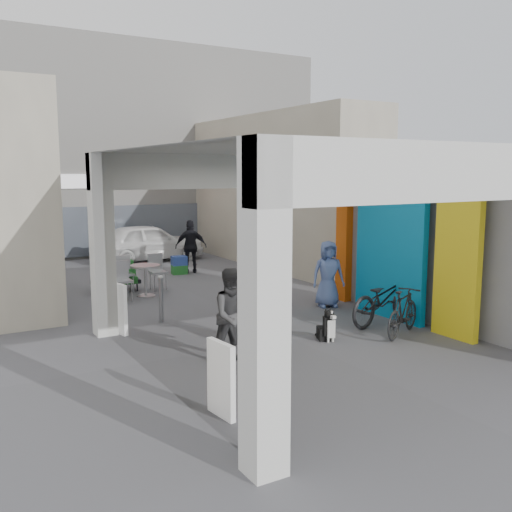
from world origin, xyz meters
TOP-DOWN VIEW (x-y plane):
  - ground at (0.00, 0.00)m, footprint 90.00×90.00m
  - arcade_canopy at (0.54, -0.82)m, footprint 6.40×6.45m
  - far_building at (-0.00, 13.99)m, footprint 18.00×4.08m
  - plaza_bldg_right at (4.50, 7.50)m, footprint 2.00×9.00m
  - bollard_left at (-1.73, 2.29)m, footprint 0.09×0.09m
  - bollard_center at (0.13, 2.21)m, footprint 0.09×0.09m
  - bollard_right at (1.62, 2.58)m, footprint 0.09×0.09m
  - advert_board_near at (-2.75, -2.51)m, footprint 0.15×0.56m
  - advert_board_far at (-2.75, 1.92)m, footprint 0.19×0.55m
  - cafe_set at (-1.28, 5.21)m, footprint 1.60×1.29m
  - produce_stand at (-1.63, 5.88)m, footprint 1.20×0.65m
  - crate_stack at (0.81, 7.40)m, footprint 0.49×0.41m
  - border_collie at (0.47, -0.53)m, footprint 0.24×0.46m
  - man_with_dog at (-0.75, -0.35)m, footprint 0.65×0.47m
  - man_back_turned at (-1.61, -0.72)m, footprint 0.80×0.64m
  - man_elderly at (2.16, 1.66)m, footprint 0.88×0.72m
  - man_crates at (1.22, 7.41)m, footprint 1.05×0.76m
  - bicycle_front at (2.25, -0.13)m, footprint 2.14×1.11m
  - bicycle_rear at (1.96, -0.99)m, footprint 1.57×1.05m
  - white_van at (0.89, 10.41)m, footprint 3.96×1.70m

SIDE VIEW (x-z plane):
  - ground at x=0.00m, z-range 0.00..0.00m
  - border_collie at x=0.47m, z-range -0.07..0.57m
  - crate_stack at x=0.81m, z-range 0.00..0.56m
  - produce_stand at x=-1.63m, z-range -0.08..0.71m
  - cafe_set at x=-1.28m, z-range -0.14..0.83m
  - bollard_center at x=0.13m, z-range 0.00..0.83m
  - bicycle_rear at x=1.96m, z-range 0.00..0.92m
  - bollard_right at x=1.62m, z-range 0.00..0.93m
  - bollard_left at x=-1.73m, z-range 0.00..0.97m
  - advert_board_near at x=-2.75m, z-range 0.01..1.01m
  - advert_board_far at x=-2.75m, z-range 0.01..1.01m
  - bicycle_front at x=2.25m, z-range 0.00..1.07m
  - white_van at x=0.89m, z-range 0.00..1.33m
  - man_elderly at x=2.16m, z-range 0.00..1.56m
  - man_back_turned at x=-1.61m, z-range 0.00..1.59m
  - man_with_dog at x=-0.75m, z-range 0.00..1.63m
  - man_crates at x=1.22m, z-range 0.00..1.66m
  - arcade_canopy at x=0.54m, z-range -0.90..5.50m
  - plaza_bldg_right at x=4.50m, z-range 0.00..5.00m
  - far_building at x=0.00m, z-range -0.01..7.99m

